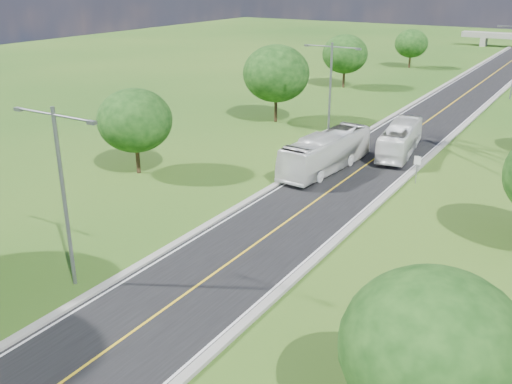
% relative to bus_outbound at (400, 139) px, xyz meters
% --- Properties ---
extents(ground, '(260.00, 260.00, 0.00)m').
position_rel_bus_outbound_xyz_m(ground, '(-1.42, 14.93, -1.51)').
color(ground, '#1B4914').
rests_on(ground, ground).
extents(road, '(8.00, 150.00, 0.06)m').
position_rel_bus_outbound_xyz_m(road, '(-1.42, 20.93, -1.48)').
color(road, black).
rests_on(road, ground).
extents(curb_left, '(0.50, 150.00, 0.22)m').
position_rel_bus_outbound_xyz_m(curb_left, '(-5.67, 20.93, -1.40)').
color(curb_left, gray).
rests_on(curb_left, ground).
extents(curb_right, '(0.50, 150.00, 0.22)m').
position_rel_bus_outbound_xyz_m(curb_right, '(2.83, 20.93, -1.40)').
color(curb_right, gray).
rests_on(curb_right, ground).
extents(speed_limit_sign, '(0.55, 0.09, 2.40)m').
position_rel_bus_outbound_xyz_m(speed_limit_sign, '(3.78, -7.09, 0.09)').
color(speed_limit_sign, slate).
rests_on(speed_limit_sign, ground).
extents(streetlight_near_left, '(5.90, 0.25, 10.00)m').
position_rel_bus_outbound_xyz_m(streetlight_near_left, '(-7.42, -33.07, 4.43)').
color(streetlight_near_left, slate).
rests_on(streetlight_near_left, ground).
extents(streetlight_mid_left, '(5.90, 0.25, 10.00)m').
position_rel_bus_outbound_xyz_m(streetlight_mid_left, '(-7.42, -0.07, 4.43)').
color(streetlight_mid_left, slate).
rests_on(streetlight_mid_left, ground).
extents(tree_lb, '(6.30, 6.30, 7.33)m').
position_rel_bus_outbound_xyz_m(tree_lb, '(-17.42, -17.07, 3.13)').
color(tree_lb, black).
rests_on(tree_lb, ground).
extents(tree_lc, '(7.56, 7.56, 8.79)m').
position_rel_bus_outbound_xyz_m(tree_lc, '(-16.42, 4.93, 4.06)').
color(tree_lc, black).
rests_on(tree_lc, ground).
extents(tree_ld, '(6.72, 6.72, 7.82)m').
position_rel_bus_outbound_xyz_m(tree_ld, '(-18.42, 28.93, 3.44)').
color(tree_ld, black).
rests_on(tree_ld, ground).
extents(tree_le, '(5.88, 5.88, 6.84)m').
position_rel_bus_outbound_xyz_m(tree_le, '(-15.92, 52.93, 2.82)').
color(tree_le, black).
rests_on(tree_le, ground).
extents(tree_ra, '(6.30, 6.30, 7.33)m').
position_rel_bus_outbound_xyz_m(tree_ra, '(12.58, -35.07, 3.13)').
color(tree_ra, black).
rests_on(tree_ra, ground).
extents(bus_outbound, '(3.84, 10.66, 2.90)m').
position_rel_bus_outbound_xyz_m(bus_outbound, '(0.00, 0.00, 0.00)').
color(bus_outbound, white).
rests_on(bus_outbound, road).
extents(bus_inbound, '(3.64, 11.90, 3.27)m').
position_rel_bus_outbound_xyz_m(bus_inbound, '(-3.94, -8.00, 0.18)').
color(bus_inbound, white).
rests_on(bus_inbound, road).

